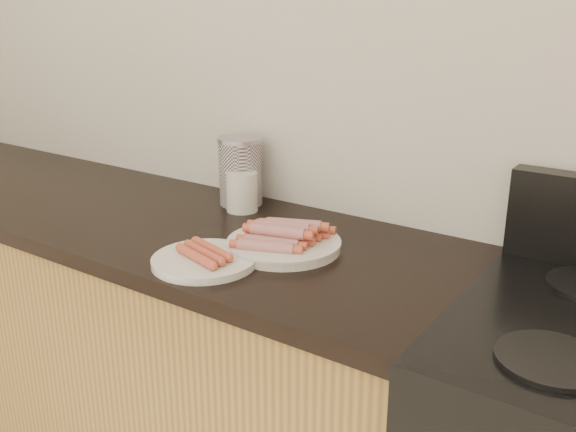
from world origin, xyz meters
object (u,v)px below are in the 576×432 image
Objects in this scene: canister at (240,171)px; side_plate at (204,261)px; main_plate at (284,246)px; mug at (242,192)px.

side_plate is at bearing -61.86° from canister.
main_plate is at bearing -36.03° from canister.
main_plate is 0.39m from canister.
canister reaches higher than side_plate.
mug is at bearing -48.49° from canister.
side_plate is 0.39m from mug.
side_plate is at bearing -118.98° from main_plate.
main_plate is 1.13× the size of side_plate.
main_plate is 2.43× the size of mug.
canister is (-0.31, 0.23, 0.09)m from main_plate.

